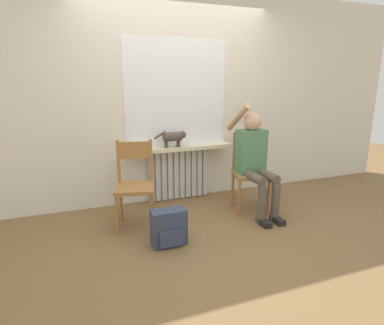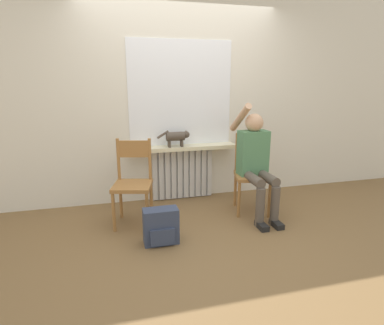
{
  "view_description": "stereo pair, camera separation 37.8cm",
  "coord_description": "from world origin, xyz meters",
  "px_view_note": "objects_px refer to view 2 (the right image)",
  "views": [
    {
      "loc": [
        -1.29,
        -2.81,
        1.58
      ],
      "look_at": [
        0.0,
        0.62,
        0.63
      ],
      "focal_mm": 30.0,
      "sensor_mm": 36.0,
      "label": 1
    },
    {
      "loc": [
        -0.93,
        -2.92,
        1.58
      ],
      "look_at": [
        0.0,
        0.62,
        0.63
      ],
      "focal_mm": 30.0,
      "sensor_mm": 36.0,
      "label": 2
    }
  ],
  "objects_px": {
    "person": "(256,159)",
    "backpack": "(161,227)",
    "chair_left": "(133,182)",
    "chair_right": "(252,172)",
    "cat": "(177,136)"
  },
  "relations": [
    {
      "from": "chair_left",
      "to": "backpack",
      "type": "xyz_separation_m",
      "value": [
        0.21,
        -0.55,
        -0.31
      ]
    },
    {
      "from": "chair_left",
      "to": "backpack",
      "type": "distance_m",
      "value": 0.67
    },
    {
      "from": "chair_left",
      "to": "chair_right",
      "type": "height_order",
      "value": "same"
    },
    {
      "from": "person",
      "to": "cat",
      "type": "relative_size",
      "value": 3.13
    },
    {
      "from": "chair_right",
      "to": "person",
      "type": "relative_size",
      "value": 0.71
    },
    {
      "from": "backpack",
      "to": "person",
      "type": "bearing_deg",
      "value": 20.05
    },
    {
      "from": "person",
      "to": "backpack",
      "type": "distance_m",
      "value": 1.38
    },
    {
      "from": "person",
      "to": "chair_right",
      "type": "bearing_deg",
      "value": 84.17
    },
    {
      "from": "cat",
      "to": "backpack",
      "type": "distance_m",
      "value": 1.35
    },
    {
      "from": "chair_left",
      "to": "person",
      "type": "relative_size",
      "value": 0.71
    },
    {
      "from": "person",
      "to": "backpack",
      "type": "relative_size",
      "value": 3.69
    },
    {
      "from": "chair_right",
      "to": "chair_left",
      "type": "bearing_deg",
      "value": -164.78
    },
    {
      "from": "chair_right",
      "to": "cat",
      "type": "relative_size",
      "value": 2.23
    },
    {
      "from": "chair_right",
      "to": "backpack",
      "type": "height_order",
      "value": "chair_right"
    },
    {
      "from": "person",
      "to": "chair_left",
      "type": "bearing_deg",
      "value": 175.43
    }
  ]
}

